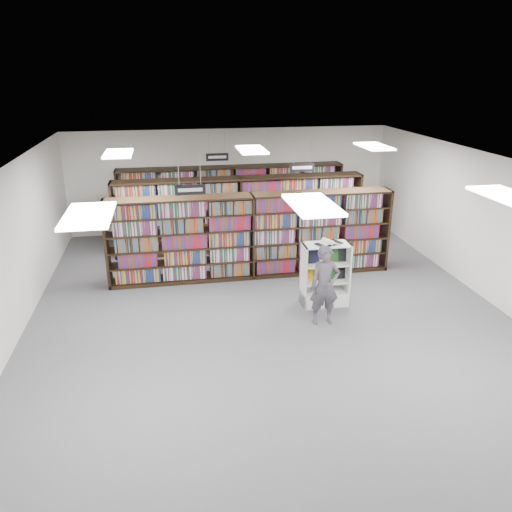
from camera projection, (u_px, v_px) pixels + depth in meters
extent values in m
plane|color=#535358|center=(268.00, 311.00, 10.81)|extent=(12.00, 12.00, 0.00)
cube|color=silver|center=(269.00, 163.00, 9.68)|extent=(10.00, 12.00, 0.10)
cube|color=white|center=(230.00, 180.00, 15.76)|extent=(10.00, 0.10, 3.20)
cube|color=white|center=(395.00, 445.00, 4.72)|extent=(10.00, 0.10, 3.20)
cube|color=white|center=(9.00, 257.00, 9.42)|extent=(0.10, 12.00, 3.20)
cube|color=white|center=(489.00, 228.00, 11.07)|extent=(0.10, 12.00, 3.20)
cube|color=black|center=(252.00, 236.00, 12.28)|extent=(7.00, 0.60, 2.10)
cube|color=maroon|center=(252.00, 236.00, 12.28)|extent=(6.88, 0.42, 1.98)
cube|color=black|center=(240.00, 214.00, 14.12)|extent=(7.00, 0.60, 2.10)
cube|color=maroon|center=(240.00, 214.00, 14.12)|extent=(6.88, 0.42, 1.98)
cube|color=black|center=(232.00, 199.00, 15.68)|extent=(7.00, 0.60, 2.10)
cube|color=maroon|center=(232.00, 199.00, 15.68)|extent=(6.88, 0.42, 1.98)
cylinder|color=#B2B2B7|center=(178.00, 171.00, 10.41)|extent=(0.01, 0.01, 0.58)
cylinder|color=#B2B2B7|center=(200.00, 171.00, 10.49)|extent=(0.01, 0.01, 0.58)
cube|color=black|center=(190.00, 190.00, 10.59)|extent=(0.65, 0.02, 0.22)
cube|color=silver|center=(190.00, 190.00, 10.58)|extent=(0.52, 0.00, 0.08)
cylinder|color=#B2B2B7|center=(294.00, 152.00, 12.75)|extent=(0.01, 0.01, 0.58)
cylinder|color=#B2B2B7|center=(311.00, 152.00, 12.82)|extent=(0.01, 0.01, 0.58)
cube|color=black|center=(302.00, 168.00, 12.93)|extent=(0.65, 0.02, 0.22)
cube|color=silver|center=(302.00, 168.00, 12.92)|extent=(0.52, 0.00, 0.08)
cylinder|color=#B2B2B7|center=(209.00, 143.00, 14.26)|extent=(0.01, 0.01, 0.58)
cylinder|color=#B2B2B7|center=(225.00, 143.00, 14.33)|extent=(0.01, 0.01, 0.58)
cube|color=black|center=(217.00, 157.00, 14.44)|extent=(0.65, 0.02, 0.22)
cube|color=silver|center=(217.00, 157.00, 14.43)|extent=(0.52, 0.00, 0.08)
cube|color=white|center=(88.00, 215.00, 6.43)|extent=(0.60, 1.20, 0.04)
cube|color=white|center=(312.00, 205.00, 6.93)|extent=(0.60, 1.20, 0.04)
cube|color=white|center=(507.00, 196.00, 7.43)|extent=(0.60, 1.20, 0.04)
cube|color=white|center=(118.00, 153.00, 11.03)|extent=(0.60, 1.20, 0.04)
cube|color=white|center=(252.00, 150.00, 11.53)|extent=(0.60, 1.20, 0.04)
cube|color=white|center=(374.00, 146.00, 12.03)|extent=(0.60, 1.20, 0.04)
cube|color=white|center=(324.00, 298.00, 11.09)|extent=(1.03, 0.52, 0.31)
cube|color=white|center=(303.00, 276.00, 10.81)|extent=(0.05, 0.51, 1.42)
cube|color=white|center=(347.00, 273.00, 10.96)|extent=(0.05, 0.51, 1.42)
cube|color=white|center=(322.00, 270.00, 11.11)|extent=(1.02, 0.05, 1.42)
cube|color=white|center=(327.00, 244.00, 10.64)|extent=(1.03, 0.52, 0.03)
cube|color=white|center=(325.00, 281.00, 10.94)|extent=(0.94, 0.48, 0.02)
cube|color=white|center=(326.00, 264.00, 10.80)|extent=(0.94, 0.48, 0.02)
cube|color=black|center=(308.00, 257.00, 10.73)|extent=(0.20, 0.08, 0.31)
cube|color=black|center=(315.00, 256.00, 10.75)|extent=(0.20, 0.08, 0.31)
cube|color=gold|center=(322.00, 256.00, 10.77)|extent=(0.20, 0.08, 0.31)
cube|color=maroon|center=(329.00, 255.00, 10.80)|extent=(0.20, 0.08, 0.31)
cube|color=#19521A|center=(336.00, 255.00, 10.82)|extent=(0.20, 0.08, 0.31)
cube|color=black|center=(343.00, 255.00, 10.84)|extent=(0.20, 0.08, 0.31)
cube|color=gold|center=(308.00, 274.00, 10.88)|extent=(0.22, 0.06, 0.29)
cube|color=maroon|center=(319.00, 274.00, 10.92)|extent=(0.22, 0.06, 0.29)
cube|color=#19521A|center=(330.00, 273.00, 10.95)|extent=(0.22, 0.06, 0.29)
cube|color=black|center=(341.00, 272.00, 10.99)|extent=(0.22, 0.06, 0.29)
cube|color=black|center=(328.00, 243.00, 10.63)|extent=(0.65, 0.53, 0.01)
cube|color=white|center=(322.00, 243.00, 10.60)|extent=(0.35, 0.38, 0.05)
cube|color=white|center=(335.00, 243.00, 10.65)|extent=(0.35, 0.38, 0.07)
cylinder|color=white|center=(328.00, 241.00, 10.61)|extent=(0.21, 0.30, 0.10)
imported|color=#514A55|center=(325.00, 286.00, 10.04)|extent=(0.62, 0.42, 1.66)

